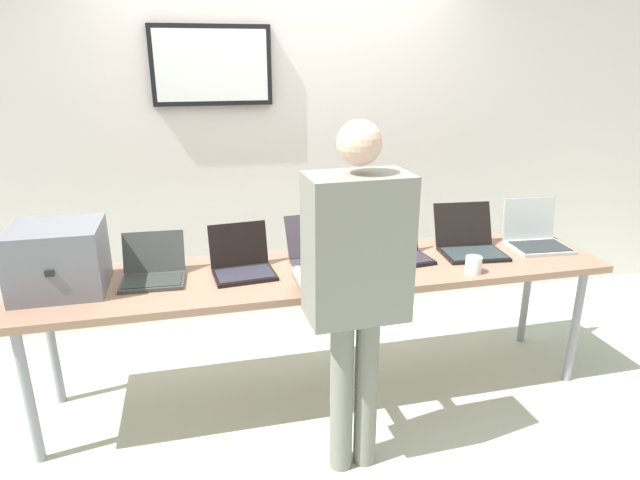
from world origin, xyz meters
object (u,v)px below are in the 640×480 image
Objects in this scene: laptop_station_3 at (398,250)px; laptop_station_5 at (535,236)px; equipment_box at (59,259)px; workbench at (322,277)px; laptop_station_0 at (153,270)px; person at (356,273)px; coffee_mug at (473,265)px; laptop_station_1 at (242,263)px; laptop_station_2 at (317,254)px; laptop_station_4 at (469,242)px.

laptop_station_3 is 0.91m from laptop_station_5.
equipment_box is at bearing -179.21° from laptop_station_5.
laptop_station_5 reaches higher than workbench.
equipment_box is 0.46m from laptop_station_0.
laptop_station_0 is at bearing 143.14° from person.
laptop_station_1 is at bearing 166.56° from coffee_mug.
laptop_station_1 is at bearing 123.56° from person.
laptop_station_0 is 0.86× the size of laptop_station_2.
laptop_station_4 is 0.24× the size of person.
laptop_station_4 is at bearing 3.65° from workbench.
laptop_station_4 reaches higher than laptop_station_0.
laptop_station_5 is (0.91, 0.02, 0.01)m from laptop_station_3.
laptop_station_1 reaches higher than laptop_station_2.
laptop_station_0 is 0.90m from laptop_station_2.
laptop_station_5 is 3.92× the size of coffee_mug.
workbench is at bearing 162.42° from coffee_mug.
laptop_station_5 reaches higher than laptop_station_4.
equipment_box reaches higher than workbench.
equipment_box is 0.91m from laptop_station_1.
equipment_box is at bearing -177.53° from laptop_station_2.
laptop_station_5 is (1.38, 0.06, 0.11)m from workbench.
coffee_mug is (1.23, -0.29, -0.01)m from laptop_station_1.
laptop_station_2 is at bearing 157.46° from coffee_mug.
laptop_station_5 is at bearing 0.56° from laptop_station_1.
laptop_station_2 is at bearing 96.42° from workbench.
laptop_station_5 is at bearing 0.29° from laptop_station_4.
laptop_station_1 is (0.47, -0.02, 0.00)m from laptop_station_0.
person is at bearing -125.04° from laptop_station_3.
laptop_station_5 is at bearing 0.05° from laptop_station_0.
laptop_station_5 is at bearing 1.17° from laptop_station_3.
laptop_station_0 is 1.37m from laptop_station_3.
laptop_station_2 is at bearing 90.86° from person.
laptop_station_0 is 2.29m from laptop_station_5.
laptop_station_3 is 3.84× the size of coffee_mug.
coffee_mug is (0.80, -0.33, -0.01)m from laptop_station_2.
laptop_station_0 is (-0.91, 0.06, 0.10)m from workbench.
workbench is 1.92× the size of person.
equipment_box reaches higher than coffee_mug.
laptop_station_1 is at bearing -179.44° from laptop_station_5.
laptop_station_4 is (1.83, -0.00, 0.01)m from laptop_station_0.
laptop_station_5 is 0.67m from coffee_mug.
laptop_station_3 is at bearing 5.24° from workbench.
laptop_station_4 is 1.11× the size of laptop_station_5.
workbench is at bearing -83.58° from laptop_station_2.
equipment_box is 1.24× the size of laptop_station_1.
person reaches higher than workbench.
equipment_box is 2.28m from laptop_station_4.
coffee_mug is (2.14, -0.27, -0.12)m from equipment_box.
coffee_mug is (0.79, 0.37, -0.18)m from person.
person is (0.44, -0.66, 0.17)m from laptop_station_1.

